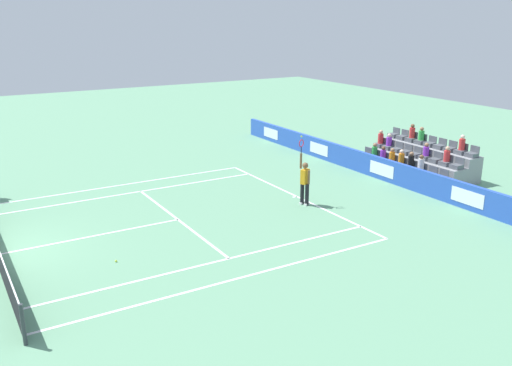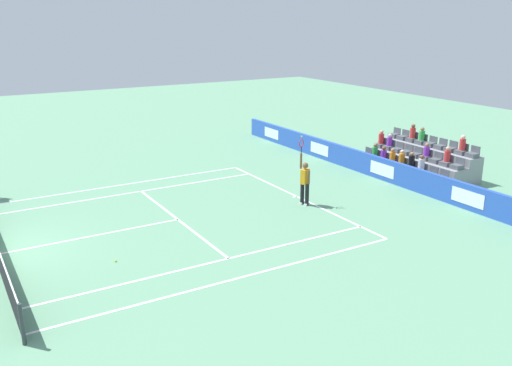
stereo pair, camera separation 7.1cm
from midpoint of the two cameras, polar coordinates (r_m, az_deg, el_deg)
name	(u,v)px [view 1 (the left image)]	position (r m, az deg, el deg)	size (l,w,h in m)	color
line_baseline	(297,196)	(23.84, 4.11, -1.38)	(10.97, 0.10, 0.01)	white
line_service	(178,220)	(21.33, -8.11, -3.73)	(8.23, 0.10, 0.01)	white
line_centre_service	(94,236)	(20.42, -16.43, -5.23)	(0.10, 6.40, 0.01)	white
line_singles_sideline_left	(131,193)	(24.86, -12.80, -1.00)	(0.10, 11.89, 0.01)	white
line_singles_sideline_right	(216,262)	(17.69, -4.21, -8.05)	(0.10, 11.89, 0.01)	white
line_doubles_sideline_left	(121,185)	(26.11, -13.75, -0.20)	(0.10, 11.89, 0.01)	white
line_doubles_sideline_right	(237,279)	(16.60, -2.05, -9.78)	(0.10, 11.89, 0.01)	white
line_centre_mark	(295,197)	(23.78, 3.91, -1.42)	(0.10, 0.20, 0.01)	white
sponsor_barrier	(383,169)	(26.72, 12.86, 1.40)	(24.31, 0.22, 1.04)	blue
tennis_player	(305,181)	(22.56, 4.93, 0.17)	(0.54, 0.43, 2.85)	black
stadium_stand	(418,162)	(28.32, 16.24, 2.09)	(5.58, 2.85, 2.18)	gray
loose_tennis_ball	(116,261)	(18.17, -14.29, -7.77)	(0.07, 0.07, 0.07)	#D1E533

